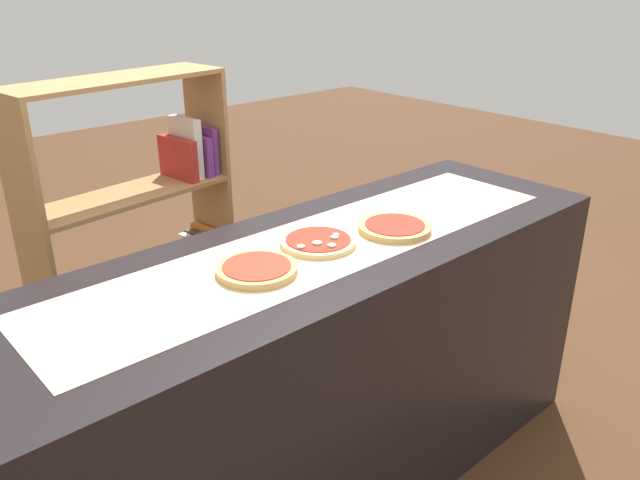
% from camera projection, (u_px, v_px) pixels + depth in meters
% --- Properties ---
extents(ground_plane, '(12.00, 12.00, 0.00)m').
position_uv_depth(ground_plane, '(320.00, 480.00, 2.39)').
color(ground_plane, '#4C2D19').
extents(counter, '(2.17, 0.68, 0.95)m').
position_uv_depth(counter, '(320.00, 373.00, 2.20)').
color(counter, black).
rests_on(counter, ground_plane).
extents(parchment_paper, '(1.83, 0.42, 0.00)m').
position_uv_depth(parchment_paper, '(320.00, 246.00, 2.01)').
color(parchment_paper, beige).
rests_on(parchment_paper, counter).
extents(pizza_plain_0, '(0.23, 0.23, 0.02)m').
position_uv_depth(pizza_plain_0, '(257.00, 269.00, 1.83)').
color(pizza_plain_0, tan).
rests_on(pizza_plain_0, parchment_paper).
extents(pizza_mushroom_1, '(0.24, 0.24, 0.03)m').
position_uv_depth(pizza_mushroom_1, '(318.00, 242.00, 2.01)').
color(pizza_mushroom_1, '#E5C17F').
rests_on(pizza_mushroom_1, parchment_paper).
extents(pizza_plain_2, '(0.24, 0.24, 0.02)m').
position_uv_depth(pizza_plain_2, '(395.00, 227.00, 2.12)').
color(pizza_plain_2, tan).
rests_on(pizza_plain_2, parchment_paper).
extents(bookshelf, '(0.88, 0.37, 1.38)m').
position_uv_depth(bookshelf, '(160.00, 255.00, 2.76)').
color(bookshelf, '#A87A47').
rests_on(bookshelf, ground_plane).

